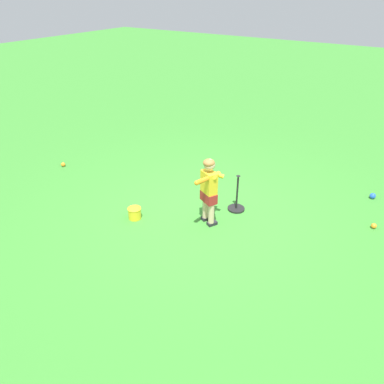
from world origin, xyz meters
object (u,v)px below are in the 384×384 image
batting_tee (236,204)px  play_ball_far_left (63,165)px  play_ball_center_lawn (373,196)px  play_ball_far_right (374,226)px  child_batter (209,186)px  toy_bucket (135,213)px

batting_tee → play_ball_far_left: bearing=97.5°
play_ball_center_lawn → batting_tee: batting_tee is taller
play_ball_far_right → batting_tee: batting_tee is taller
child_batter → play_ball_center_lawn: (2.20, -1.98, -0.60)m
play_ball_far_left → toy_bucket: bearing=-104.5°
play_ball_center_lawn → play_ball_far_right: (-0.94, -0.20, -0.01)m
play_ball_far_right → toy_bucket: toy_bucket is taller
batting_tee → toy_bucket: bearing=132.6°
play_ball_far_left → batting_tee: bearing=-82.5°
child_batter → toy_bucket: child_batter is taller
play_ball_center_lawn → toy_bucket: 4.07m
batting_tee → toy_bucket: batting_tee is taller
play_ball_center_lawn → batting_tee: 2.42m
child_batter → play_ball_far_right: (1.26, -2.18, -0.61)m
play_ball_center_lawn → play_ball_far_left: play_ball_center_lawn is taller
child_batter → toy_bucket: bearing=117.4°
child_batter → play_ball_far_right: bearing=-59.9°
play_ball_far_left → batting_tee: 3.71m
play_ball_center_lawn → play_ball_far_left: (-2.10, 5.48, -0.01)m
play_ball_far_right → play_ball_center_lawn: bearing=11.8°
batting_tee → toy_bucket: size_ratio=2.87×
toy_bucket → batting_tee: bearing=-47.4°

